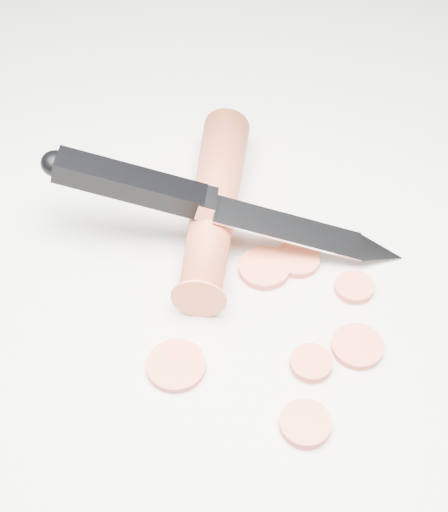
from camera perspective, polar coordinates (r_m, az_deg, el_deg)
ground at (r=0.53m, az=1.69°, el=-2.08°), size 2.40×2.40×0.00m
carrot at (r=0.56m, az=-0.77°, el=4.25°), size 0.14×0.18×0.04m
carrot_slice_0 at (r=0.49m, az=-3.86°, el=-8.73°), size 0.04×0.04×0.01m
carrot_slice_1 at (r=0.47m, az=6.52°, el=-13.18°), size 0.03×0.03×0.01m
carrot_slice_2 at (r=0.54m, az=5.90°, el=-0.27°), size 0.03×0.03×0.01m
carrot_slice_3 at (r=0.53m, az=10.36°, el=-2.46°), size 0.03×0.03×0.01m
carrot_slice_4 at (r=0.50m, az=10.61°, el=-7.12°), size 0.04×0.04×0.01m
carrot_slice_5 at (r=0.54m, az=3.24°, el=-0.99°), size 0.04×0.04×0.01m
carrot_slice_6 at (r=0.49m, az=6.98°, el=-8.51°), size 0.03×0.03×0.01m
kitchen_knife at (r=0.53m, az=0.28°, el=4.08°), size 0.24×0.18×0.08m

